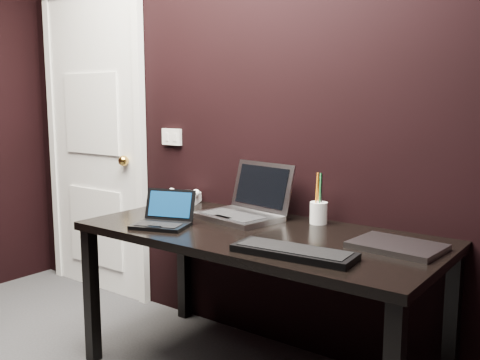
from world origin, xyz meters
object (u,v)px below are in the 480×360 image
Objects in this scene: desk at (258,247)px; pen_cup at (319,212)px; silver_laptop at (244,208)px; mobile_phone at (171,204)px; ext_keyboard at (294,252)px; desk_phone at (184,198)px; netbook at (163,219)px; door at (95,143)px; closed_laptop at (397,246)px.

pen_cup is (0.15, 0.30, 0.14)m from desk.
silver_laptop reaches higher than pen_cup.
silver_laptop is at bearing 12.91° from mobile_phone.
desk is 0.43m from ext_keyboard.
ext_keyboard is 0.58m from pen_cup.
pen_cup reaches higher than desk_phone.
desk is at bearing -117.19° from pen_cup.
silver_laptop is 1.81× the size of pen_cup.
pen_cup reaches higher than netbook.
silver_laptop reaches higher than netbook.
door is 10.37× the size of desk_phone.
desk is 4.55× the size of closed_laptop.
door is at bearing 162.70° from ext_keyboard.
door is 8.43× the size of pen_cup.
door is at bearing 172.28° from silver_laptop.
ext_keyboard is (0.55, -0.42, -0.04)m from silver_laptop.
ext_keyboard is 1.35× the size of closed_laptop.
closed_laptop is (0.63, 0.09, 0.09)m from desk.
ext_keyboard is 1.99× the size of pen_cup.
desk is 5.30× the size of netbook.
ext_keyboard is 2.45× the size of desk_phone.
pen_cup is at bearing -2.36° from door.
desk_phone is at bearing 112.86° from mobile_phone.
silver_laptop is (0.21, 0.38, 0.02)m from netbook.
netbook is (-0.43, -0.19, 0.11)m from desk.
desk_phone is 2.05× the size of mobile_phone.
door is 0.96m from desk_phone.
netbook is at bearing -119.55° from silver_laptop.
silver_laptop is 0.91× the size of ext_keyboard.
mobile_phone is at bearing -67.14° from desk_phone.
desk is 0.36m from pen_cup.
pen_cup is (-0.48, 0.21, 0.05)m from closed_laptop.
desk_phone is 0.22m from mobile_phone.
desk is 0.31m from silver_laptop.
ext_keyboard is (0.34, -0.24, 0.09)m from desk.
silver_laptop is 1.23× the size of closed_laptop.
ext_keyboard is at bearing -18.35° from mobile_phone.
closed_laptop is (0.29, 0.34, -0.00)m from ext_keyboard.
netbook is at bearing -155.41° from desk.
silver_laptop is 0.70m from ext_keyboard.
door reaches higher than netbook.
netbook is 0.70× the size of silver_laptop.
door reaches higher than desk.
desk is 0.48m from netbook.
pen_cup reaches higher than closed_laptop.
desk is at bearing -7.25° from mobile_phone.
ext_keyboard is (0.76, -0.05, -0.02)m from netbook.
desk is at bearing -21.42° from desk_phone.
silver_laptop is 2.23× the size of desk_phone.
silver_laptop is 0.53m from desk_phone.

